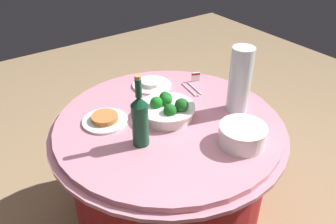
% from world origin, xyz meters
% --- Properties ---
extents(ground_plane, '(6.00, 6.00, 0.00)m').
position_xyz_m(ground_plane, '(0.00, 0.00, 0.00)').
color(ground_plane, '#9E7F5B').
extents(buffet_table, '(1.16, 1.16, 0.74)m').
position_xyz_m(buffet_table, '(0.00, 0.00, 0.38)').
color(buffet_table, maroon).
rests_on(buffet_table, ground_plane).
extents(broccoli_bowl, '(0.28, 0.28, 0.12)m').
position_xyz_m(broccoli_bowl, '(-0.02, -0.03, 0.78)').
color(broccoli_bowl, white).
rests_on(broccoli_bowl, buffet_table).
extents(plate_stack, '(0.21, 0.21, 0.09)m').
position_xyz_m(plate_stack, '(-0.16, 0.33, 0.79)').
color(plate_stack, white).
rests_on(plate_stack, buffet_table).
extents(wine_bottle, '(0.07, 0.07, 0.34)m').
position_xyz_m(wine_bottle, '(0.20, 0.08, 0.87)').
color(wine_bottle, '#103E26').
rests_on(wine_bottle, buffet_table).
extents(decorative_fruit_vase, '(0.11, 0.11, 0.34)m').
position_xyz_m(decorative_fruit_vase, '(-0.34, 0.12, 0.89)').
color(decorative_fruit_vase, silver).
rests_on(decorative_fruit_vase, buffet_table).
extents(serving_tongs, '(0.07, 0.17, 0.01)m').
position_xyz_m(serving_tongs, '(-0.29, -0.17, 0.74)').
color(serving_tongs, silver).
rests_on(serving_tongs, buffet_table).
extents(food_plate_peanuts, '(0.22, 0.22, 0.04)m').
position_xyz_m(food_plate_peanuts, '(0.26, -0.17, 0.75)').
color(food_plate_peanuts, white).
rests_on(food_plate_peanuts, buffet_table).
extents(food_plate_rice, '(0.22, 0.22, 0.04)m').
position_xyz_m(food_plate_rice, '(-0.13, -0.34, 0.75)').
color(food_plate_rice, white).
rests_on(food_plate_rice, buffet_table).
extents(label_placard_front, '(0.05, 0.03, 0.05)m').
position_xyz_m(label_placard_front, '(-0.37, -0.24, 0.77)').
color(label_placard_front, white).
rests_on(label_placard_front, buffet_table).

